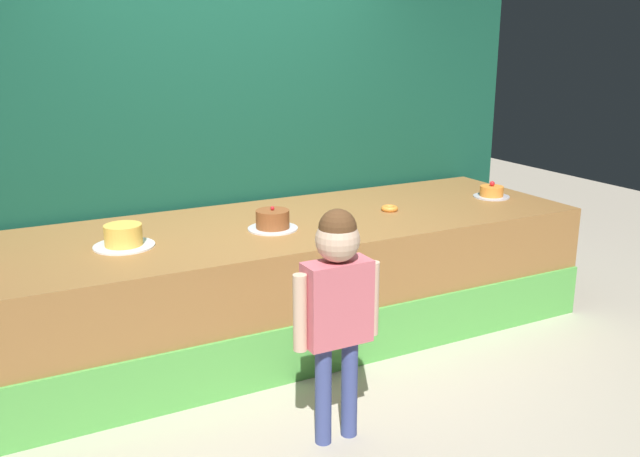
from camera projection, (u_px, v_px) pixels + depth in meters
ground_plane at (311, 376)px, 4.01m from camera, size 12.00×12.00×0.00m
stage_platform at (267, 282)px, 4.45m from camera, size 4.22×1.29×0.77m
curtain_backdrop at (222, 127)px, 4.83m from camera, size 4.90×0.08×2.60m
child_figure at (337, 295)px, 3.20m from camera, size 0.45×0.21×1.17m
donut at (390, 208)px, 4.69m from camera, size 0.12×0.12×0.03m
cake_left at (123, 237)px, 3.88m from camera, size 0.34×0.34×0.13m
cake_center at (273, 221)px, 4.23m from camera, size 0.31×0.31×0.15m
cake_right at (492, 192)px, 5.08m from camera, size 0.26×0.26×0.12m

